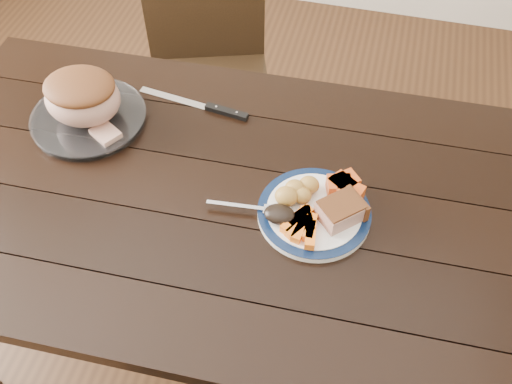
% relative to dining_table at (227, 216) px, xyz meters
% --- Properties ---
extents(ground, '(4.00, 4.00, 0.00)m').
position_rel_dining_table_xyz_m(ground, '(0.00, 0.00, -0.66)').
color(ground, '#472B16').
rests_on(ground, ground).
extents(dining_table, '(1.63, 0.95, 0.75)m').
position_rel_dining_table_xyz_m(dining_table, '(0.00, 0.00, 0.00)').
color(dining_table, black).
rests_on(dining_table, ground).
extents(chair_far, '(0.54, 0.54, 0.93)m').
position_rel_dining_table_xyz_m(chair_far, '(-0.29, 0.73, -0.13)').
color(chair_far, black).
rests_on(chair_far, ground).
extents(dinner_plate, '(0.26, 0.26, 0.02)m').
position_rel_dining_table_xyz_m(dinner_plate, '(0.22, -0.01, 0.10)').
color(dinner_plate, white).
rests_on(dinner_plate, dining_table).
extents(plate_rim, '(0.26, 0.26, 0.02)m').
position_rel_dining_table_xyz_m(plate_rim, '(0.22, -0.01, 0.11)').
color(plate_rim, '#0A1936').
rests_on(plate_rim, dinner_plate).
extents(serving_platter, '(0.29, 0.29, 0.02)m').
position_rel_dining_table_xyz_m(serving_platter, '(-0.42, 0.14, 0.10)').
color(serving_platter, white).
rests_on(serving_platter, dining_table).
extents(pork_slice, '(0.12, 0.12, 0.04)m').
position_rel_dining_table_xyz_m(pork_slice, '(0.27, -0.02, 0.13)').
color(pork_slice, tan).
rests_on(pork_slice, dinner_plate).
extents(roasted_potatoes, '(0.09, 0.09, 0.05)m').
position_rel_dining_table_xyz_m(roasted_potatoes, '(0.17, 0.01, 0.13)').
color(roasted_potatoes, gold).
rests_on(roasted_potatoes, dinner_plate).
extents(carrot_batons, '(0.08, 0.11, 0.02)m').
position_rel_dining_table_xyz_m(carrot_batons, '(0.20, -0.07, 0.12)').
color(carrot_batons, orange).
rests_on(carrot_batons, dinner_plate).
extents(pumpkin_wedges, '(0.09, 0.09, 0.04)m').
position_rel_dining_table_xyz_m(pumpkin_wedges, '(0.27, 0.05, 0.13)').
color(pumpkin_wedges, '#E95019').
rests_on(pumpkin_wedges, dinner_plate).
extents(dark_mushroom, '(0.07, 0.05, 0.03)m').
position_rel_dining_table_xyz_m(dark_mushroom, '(0.14, -0.06, 0.13)').
color(dark_mushroom, black).
rests_on(dark_mushroom, dinner_plate).
extents(fork, '(0.18, 0.03, 0.00)m').
position_rel_dining_table_xyz_m(fork, '(0.07, -0.04, 0.11)').
color(fork, silver).
rests_on(fork, dinner_plate).
extents(roast_joint, '(0.19, 0.17, 0.13)m').
position_rel_dining_table_xyz_m(roast_joint, '(-0.42, 0.14, 0.17)').
color(roast_joint, tan).
rests_on(roast_joint, serving_platter).
extents(cut_slice, '(0.09, 0.08, 0.02)m').
position_rel_dining_table_xyz_m(cut_slice, '(-0.34, 0.09, 0.12)').
color(cut_slice, tan).
rests_on(cut_slice, serving_platter).
extents(carving_knife, '(0.32, 0.06, 0.01)m').
position_rel_dining_table_xyz_m(carving_knife, '(-0.11, 0.27, 0.10)').
color(carving_knife, silver).
rests_on(carving_knife, dining_table).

